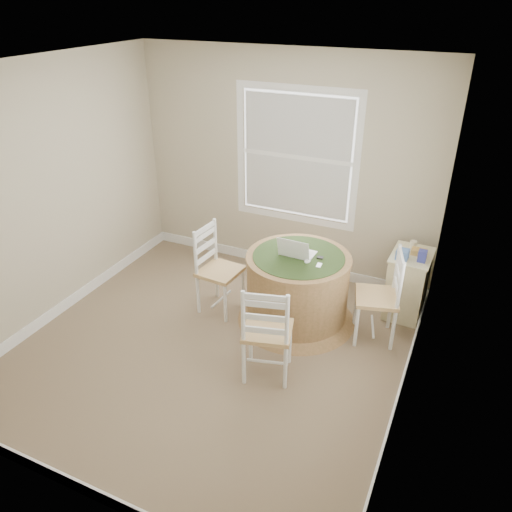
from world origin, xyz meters
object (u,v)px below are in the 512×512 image
at_px(round_table, 297,286).
at_px(chair_right, 377,297).
at_px(chair_left, 220,271).
at_px(chair_near, 268,330).
at_px(laptop, 297,252).
at_px(corner_chest, 407,284).

height_order(round_table, chair_right, chair_right).
height_order(chair_left, chair_near, same).
xyz_separation_m(chair_left, chair_near, (0.87, -0.74, 0.00)).
bearing_deg(laptop, chair_right, -176.84).
relative_size(chair_right, corner_chest, 1.33).
distance_m(chair_left, laptop, 0.87).
distance_m(round_table, chair_right, 0.81).
xyz_separation_m(round_table, chair_left, (-0.82, -0.16, 0.06)).
height_order(round_table, chair_near, chair_near).
distance_m(laptop, corner_chest, 1.27).
distance_m(round_table, chair_near, 0.90).
bearing_deg(round_table, chair_left, -174.27).
height_order(round_table, chair_left, chair_left).
xyz_separation_m(chair_left, chair_right, (1.62, 0.19, 0.00)).
height_order(chair_near, laptop, laptop).
relative_size(chair_right, laptop, 2.80).
relative_size(chair_left, chair_near, 1.00).
height_order(chair_left, laptop, laptop).
height_order(chair_left, chair_right, same).
xyz_separation_m(chair_right, corner_chest, (0.21, 0.57, -0.12)).
bearing_deg(corner_chest, chair_left, -155.72).
relative_size(round_table, laptop, 3.66).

